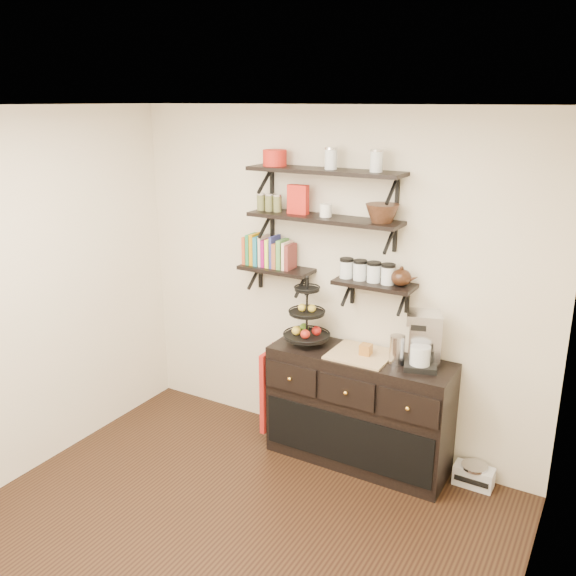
{
  "coord_description": "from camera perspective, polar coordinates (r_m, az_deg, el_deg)",
  "views": [
    {
      "loc": [
        2.0,
        -2.4,
        2.73
      ],
      "look_at": [
        -0.04,
        1.15,
        1.46
      ],
      "focal_mm": 38.0,
      "sensor_mm": 36.0,
      "label": 1
    }
  ],
  "objects": [
    {
      "name": "fruit_stand",
      "position": [
        4.73,
        1.83,
        -3.17
      ],
      "size": [
        0.36,
        0.36,
        0.53
      ],
      "rotation": [
        0.0,
        0.0,
        -0.04
      ],
      "color": "black",
      "rests_on": "sideboard"
    },
    {
      "name": "coffee_maker",
      "position": [
        4.42,
        12.54,
        -4.86
      ],
      "size": [
        0.28,
        0.28,
        0.42
      ],
      "rotation": [
        0.0,
        0.0,
        0.31
      ],
      "color": "black",
      "rests_on": "sideboard"
    },
    {
      "name": "shelf_mid",
      "position": [
        4.57,
        3.38,
        6.47
      ],
      "size": [
        1.2,
        0.27,
        0.23
      ],
      "color": "black",
      "rests_on": "back_wall"
    },
    {
      "name": "right_wall",
      "position": [
        2.78,
        21.27,
        -13.85
      ],
      "size": [
        0.02,
        3.5,
        2.7
      ],
      "primitive_type": "cube",
      "color": "#EFE5CB",
      "rests_on": "ground"
    },
    {
      "name": "shelf_low_left",
      "position": [
        4.88,
        -1.06,
        1.73
      ],
      "size": [
        0.6,
        0.25,
        0.23
      ],
      "color": "black",
      "rests_on": "back_wall"
    },
    {
      "name": "back_wall",
      "position": [
        4.81,
        3.97,
        0.49
      ],
      "size": [
        3.5,
        0.02,
        2.7
      ],
      "primitive_type": "cube",
      "color": "#EFE5CB",
      "rests_on": "ground"
    },
    {
      "name": "sideboard",
      "position": [
        4.81,
        6.62,
        -11.17
      ],
      "size": [
        1.4,
        0.5,
        0.92
      ],
      "color": "black",
      "rests_on": "floor"
    },
    {
      "name": "thermal_carafe",
      "position": [
        4.46,
        10.17,
        -5.75
      ],
      "size": [
        0.11,
        0.11,
        0.22
      ],
      "primitive_type": "cylinder",
      "color": "silver",
      "rests_on": "sideboard"
    },
    {
      "name": "ramekins",
      "position": [
        4.55,
        3.56,
        7.27
      ],
      "size": [
        0.09,
        0.09,
        0.1
      ],
      "primitive_type": "cylinder",
      "color": "white",
      "rests_on": "shelf_mid"
    },
    {
      "name": "floor",
      "position": [
        4.15,
        -8.17,
        -24.14
      ],
      "size": [
        3.5,
        3.5,
        0.0
      ],
      "primitive_type": "plane",
      "color": "black",
      "rests_on": "ground"
    },
    {
      "name": "apron",
      "position": [
        5.01,
        -1.61,
        -9.4
      ],
      "size": [
        0.04,
        0.29,
        0.68
      ],
      "primitive_type": "cube",
      "color": "#AD1612",
      "rests_on": "sideboard"
    },
    {
      "name": "shelf_top",
      "position": [
        4.52,
        3.45,
        10.84
      ],
      "size": [
        1.2,
        0.27,
        0.23
      ],
      "color": "black",
      "rests_on": "back_wall"
    },
    {
      "name": "recipe_box",
      "position": [
        4.64,
        0.95,
        8.28
      ],
      "size": [
        0.16,
        0.06,
        0.22
      ],
      "primitive_type": "cube",
      "rotation": [
        0.0,
        0.0,
        0.02
      ],
      "color": "red",
      "rests_on": "shelf_mid"
    },
    {
      "name": "teapot",
      "position": [
        4.43,
        10.55,
        1.1
      ],
      "size": [
        0.21,
        0.17,
        0.15
      ],
      "primitive_type": null,
      "rotation": [
        0.0,
        0.0,
        0.12
      ],
      "color": "black",
      "rests_on": "shelf_low_right"
    },
    {
      "name": "radio",
      "position": [
        4.89,
        16.98,
        -16.42
      ],
      "size": [
        0.29,
        0.19,
        0.17
      ],
      "rotation": [
        0.0,
        0.0,
        -0.01
      ],
      "color": "silver",
      "rests_on": "floor"
    },
    {
      "name": "glass_canisters",
      "position": [
        4.52,
        7.39,
        1.47
      ],
      "size": [
        0.43,
        0.1,
        0.13
      ],
      "color": "silver",
      "rests_on": "shelf_low_right"
    },
    {
      "name": "candle",
      "position": [
        4.58,
        7.3,
        -5.73
      ],
      "size": [
        0.08,
        0.08,
        0.08
      ],
      "primitive_type": "cube",
      "color": "#9E6224",
      "rests_on": "sideboard"
    },
    {
      "name": "shelf_low_right",
      "position": [
        4.52,
        8.11,
        0.3
      ],
      "size": [
        0.6,
        0.25,
        0.23
      ],
      "color": "black",
      "rests_on": "back_wall"
    },
    {
      "name": "walnut_bowl",
      "position": [
        4.37,
        8.8,
        6.92
      ],
      "size": [
        0.24,
        0.24,
        0.13
      ],
      "primitive_type": null,
      "color": "black",
      "rests_on": "shelf_mid"
    },
    {
      "name": "cookbooks",
      "position": [
        4.87,
        -1.61,
        3.36
      ],
      "size": [
        0.43,
        0.15,
        0.26
      ],
      "color": "#C75125",
      "rests_on": "shelf_low_left"
    },
    {
      "name": "red_pot",
      "position": [
        4.71,
        -1.25,
        12.08
      ],
      "size": [
        0.18,
        0.18,
        0.12
      ],
      "primitive_type": "cylinder",
      "color": "red",
      "rests_on": "shelf_top"
    },
    {
      "name": "ceiling",
      "position": [
        3.13,
        -10.34,
        16.38
      ],
      "size": [
        3.5,
        3.5,
        0.02
      ],
      "primitive_type": "cube",
      "color": "white",
      "rests_on": "back_wall"
    }
  ]
}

